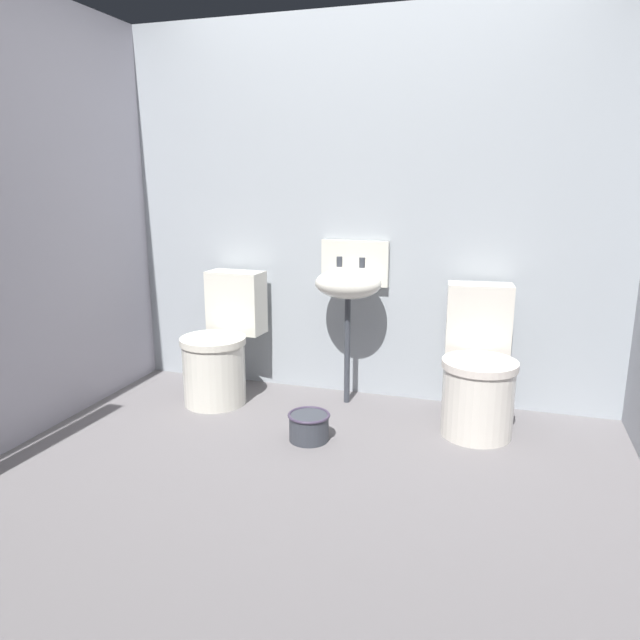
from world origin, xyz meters
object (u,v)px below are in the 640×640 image
at_px(toilet_left, 221,349).
at_px(sink, 349,282).
at_px(bucket, 309,426).
at_px(toilet_right, 478,373).

height_order(toilet_left, sink, sink).
relative_size(sink, bucket, 4.36).
bearing_deg(toilet_left, sink, -162.19).
xyz_separation_m(toilet_left, toilet_right, (1.56, 0.00, 0.00)).
height_order(toilet_right, bucket, toilet_right).
relative_size(toilet_right, sink, 0.79).
bearing_deg(toilet_right, sink, -19.51).
xyz_separation_m(toilet_right, bucket, (-0.84, -0.43, -0.24)).
relative_size(toilet_left, bucket, 3.43).
bearing_deg(toilet_left, bucket, 153.42).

